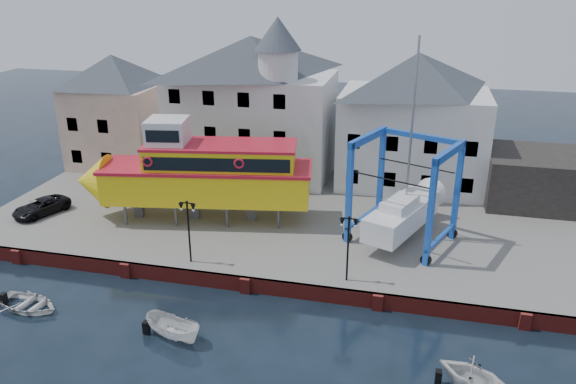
# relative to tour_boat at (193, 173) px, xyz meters

# --- Properties ---
(ground) EXTENTS (140.00, 140.00, 0.00)m
(ground) POSITION_rel_tour_boat_xyz_m (6.29, -7.69, -4.58)
(ground) COLOR black
(ground) RESTS_ON ground
(hardstanding) EXTENTS (44.00, 22.00, 1.00)m
(hardstanding) POSITION_rel_tour_boat_xyz_m (6.29, 3.31, -4.08)
(hardstanding) COLOR #69655D
(hardstanding) RESTS_ON ground
(quay_wall) EXTENTS (44.00, 0.47, 1.00)m
(quay_wall) POSITION_rel_tour_boat_xyz_m (6.29, -7.58, -4.08)
(quay_wall) COLOR maroon
(quay_wall) RESTS_ON ground
(building_pink) EXTENTS (8.00, 7.00, 10.30)m
(building_pink) POSITION_rel_tour_boat_xyz_m (-11.71, 10.31, 1.57)
(building_pink) COLOR tan
(building_pink) RESTS_ON hardstanding
(building_white_main) EXTENTS (14.00, 8.30, 14.00)m
(building_white_main) POSITION_rel_tour_boat_xyz_m (1.42, 10.71, 2.77)
(building_white_main) COLOR silver
(building_white_main) RESTS_ON hardstanding
(building_white_right) EXTENTS (12.00, 8.00, 11.20)m
(building_white_right) POSITION_rel_tour_boat_xyz_m (15.29, 11.31, 2.02)
(building_white_right) COLOR silver
(building_white_right) RESTS_ON hardstanding
(shed_dark) EXTENTS (8.00, 7.00, 4.00)m
(shed_dark) POSITION_rel_tour_boat_xyz_m (25.29, 9.31, -1.58)
(shed_dark) COLOR black
(shed_dark) RESTS_ON hardstanding
(lamp_post_left) EXTENTS (1.12, 0.32, 4.20)m
(lamp_post_left) POSITION_rel_tour_boat_xyz_m (2.29, -6.49, -0.40)
(lamp_post_left) COLOR black
(lamp_post_left) RESTS_ON hardstanding
(lamp_post_right) EXTENTS (1.12, 0.32, 4.20)m
(lamp_post_right) POSITION_rel_tour_boat_xyz_m (12.29, -6.49, -0.40)
(lamp_post_right) COLOR black
(lamp_post_right) RESTS_ON hardstanding
(tour_boat) EXTENTS (17.86, 7.05, 7.58)m
(tour_boat) POSITION_rel_tour_boat_xyz_m (0.00, 0.00, 0.00)
(tour_boat) COLOR #59595E
(tour_boat) RESTS_ON hardstanding
(travel_lift) EXTENTS (7.75, 9.24, 13.65)m
(travel_lift) POSITION_rel_tour_boat_xyz_m (15.43, 0.52, -1.30)
(travel_lift) COLOR #0E359D
(travel_lift) RESTS_ON hardstanding
(van) EXTENTS (3.42, 4.71, 1.19)m
(van) POSITION_rel_tour_boat_xyz_m (-11.69, -2.10, -2.98)
(van) COLOR black
(van) RESTS_ON hardstanding
(motorboat_a) EXTENTS (3.80, 2.36, 1.38)m
(motorboat_a) POSITION_rel_tour_boat_xyz_m (3.92, -12.91, -4.58)
(motorboat_a) COLOR silver
(motorboat_a) RESTS_ON ground
(motorboat_d) EXTENTS (4.30, 3.34, 0.82)m
(motorboat_d) POSITION_rel_tour_boat_xyz_m (-5.52, -12.27, -4.58)
(motorboat_d) COLOR silver
(motorboat_d) RESTS_ON ground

